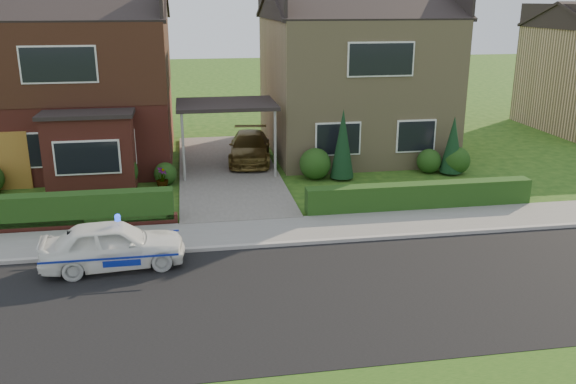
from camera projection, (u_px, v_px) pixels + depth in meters
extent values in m
plane|color=#1D4412|center=(264.00, 300.00, 13.92)|extent=(120.00, 120.00, 0.00)
cube|color=black|center=(264.00, 300.00, 13.92)|extent=(60.00, 6.00, 0.02)
cube|color=#9E9993|center=(249.00, 246.00, 16.77)|extent=(60.00, 0.16, 0.12)
cube|color=slate|center=(246.00, 233.00, 17.76)|extent=(60.00, 2.00, 0.10)
cube|color=#666059|center=(228.00, 170.00, 24.24)|extent=(3.80, 12.00, 0.12)
cube|color=maroon|center=(81.00, 91.00, 25.28)|extent=(7.20, 8.00, 5.80)
cube|color=white|center=(22.00, 151.00, 21.70)|extent=(1.80, 0.08, 1.30)
cube|color=white|center=(113.00, 147.00, 22.20)|extent=(1.60, 0.08, 1.30)
cube|color=white|center=(59.00, 65.00, 21.05)|extent=(2.60, 0.08, 1.30)
cube|color=black|center=(77.00, 56.00, 24.84)|extent=(7.26, 8.06, 2.90)
cube|color=maroon|center=(90.00, 154.00, 21.47)|extent=(3.00, 1.40, 2.70)
cube|color=black|center=(86.00, 114.00, 21.04)|extent=(3.20, 1.60, 0.14)
cube|color=tan|center=(351.00, 85.00, 27.12)|extent=(7.20, 8.00, 5.80)
cube|color=white|center=(338.00, 139.00, 23.54)|extent=(1.80, 0.08, 1.30)
cube|color=white|center=(416.00, 136.00, 24.05)|extent=(1.60, 0.08, 1.30)
cube|color=white|center=(381.00, 59.00, 22.89)|extent=(2.60, 0.08, 1.30)
cube|color=black|center=(226.00, 104.00, 23.44)|extent=(3.80, 3.00, 0.14)
cylinder|color=gray|center=(183.00, 148.00, 22.26)|extent=(0.10, 0.10, 2.70)
cylinder|color=gray|center=(275.00, 145.00, 22.80)|extent=(0.10, 0.10, 2.70)
cube|color=maroon|center=(45.00, 226.00, 17.92)|extent=(7.70, 0.25, 0.36)
cube|color=#153310|center=(47.00, 230.00, 18.12)|extent=(7.50, 0.55, 0.90)
cube|color=#153310|center=(419.00, 210.00, 19.87)|extent=(7.50, 0.55, 0.80)
sphere|color=#153310|center=(119.00, 172.00, 21.82)|extent=(1.32, 1.32, 1.32)
sphere|color=#153310|center=(165.00, 174.00, 22.43)|extent=(0.84, 0.84, 0.84)
sphere|color=#153310|center=(315.00, 164.00, 23.08)|extent=(1.20, 1.20, 1.20)
sphere|color=#153310|center=(429.00, 161.00, 23.94)|extent=(0.96, 0.96, 0.96)
sphere|color=#153310|center=(456.00, 160.00, 23.80)|extent=(1.08, 1.08, 1.08)
cone|color=black|center=(343.00, 146.00, 22.84)|extent=(0.90, 0.90, 2.60)
cone|color=black|center=(453.00, 147.00, 23.60)|extent=(0.90, 0.90, 2.20)
imported|color=white|center=(113.00, 245.00, 15.43)|extent=(1.75, 3.69, 1.22)
sphere|color=#193FF2|center=(118.00, 219.00, 15.25)|extent=(0.17, 0.17, 0.17)
cube|color=navy|center=(110.00, 258.00, 14.76)|extent=(3.29, 0.02, 0.05)
cube|color=navy|center=(116.00, 236.00, 16.12)|extent=(3.29, 0.01, 0.05)
ellipsoid|color=black|center=(70.00, 240.00, 15.10)|extent=(0.22, 0.17, 0.21)
sphere|color=white|center=(71.00, 241.00, 15.05)|extent=(0.11, 0.11, 0.11)
sphere|color=black|center=(70.00, 235.00, 15.04)|extent=(0.13, 0.13, 0.13)
cone|color=black|center=(68.00, 232.00, 15.02)|extent=(0.04, 0.04, 0.05)
cone|color=black|center=(72.00, 232.00, 15.04)|extent=(0.04, 0.04, 0.05)
imported|color=brown|center=(250.00, 147.00, 25.20)|extent=(2.14, 4.23, 1.18)
imported|color=gray|center=(92.00, 209.00, 18.71)|extent=(0.49, 0.40, 0.80)
imported|color=gray|center=(160.00, 205.00, 19.03)|extent=(0.57, 0.54, 0.82)
imported|color=gray|center=(162.00, 179.00, 21.86)|extent=(0.54, 0.54, 0.80)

